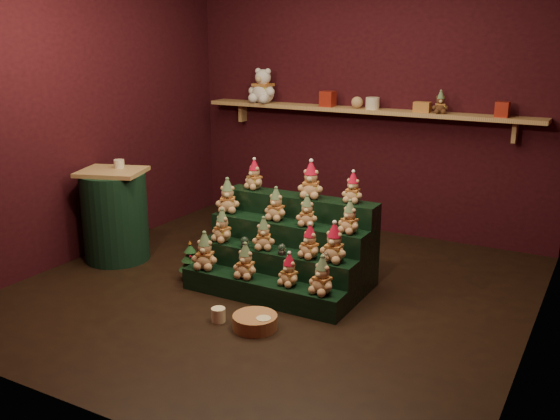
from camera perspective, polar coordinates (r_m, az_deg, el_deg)
The scene contains 41 objects.
ground at distance 5.23m, azimuth -0.74°, elevation -7.35°, with size 4.00×4.00×0.00m, color black.
back_wall at distance 6.70m, azimuth 8.12°, elevation 10.02°, with size 4.00×0.10×2.80m, color black.
front_wall at distance 3.27m, azimuth -19.06°, elevation 3.31°, with size 4.00×0.10×2.80m, color black.
left_wall at distance 6.14m, azimuth -17.85°, elevation 8.90°, with size 0.10×4.00×2.80m, color black.
right_wall at distance 4.23m, azimuth 24.12°, elevation 5.48°, with size 0.10×4.00×2.80m, color black.
back_shelf at distance 6.55m, azimuth 7.51°, elevation 8.98°, with size 3.60×0.26×0.24m.
riser_tier_front at distance 5.01m, azimuth -1.73°, elevation -7.35°, with size 1.40×0.22×0.18m, color black.
riser_tier_midfront at distance 5.15m, azimuth -0.47°, elevation -5.59°, with size 1.40×0.22×0.36m, color black.
riser_tier_midback at distance 5.30m, azimuth 0.70°, elevation -3.92°, with size 1.40×0.22×0.54m, color black.
riser_tier_back at distance 5.45m, azimuth 1.81°, elevation -2.35°, with size 1.40×0.22×0.72m, color black.
teddy_0 at distance 5.19m, azimuth -6.89°, elevation -3.72°, with size 0.22×0.20×0.31m, color tan, non-canonical shape.
teddy_1 at distance 4.98m, azimuth -3.17°, elevation -4.66°, with size 0.20×0.18×0.28m, color tan, non-canonical shape.
teddy_2 at distance 4.82m, azimuth 0.84°, elevation -5.49°, with size 0.18×0.16×0.25m, color tan, non-canonical shape.
teddy_3 at distance 4.68m, azimuth 3.88°, elevation -5.98°, with size 0.21×0.19×0.29m, color tan, non-canonical shape.
teddy_4 at distance 5.29m, azimuth -5.29°, elevation -1.43°, with size 0.20×0.18×0.28m, color tan, non-canonical shape.
teddy_5 at distance 5.08m, azimuth -1.51°, elevation -2.17°, with size 0.19×0.17×0.26m, color tan, non-canonical shape.
teddy_6 at distance 4.89m, azimuth 2.75°, elevation -2.90°, with size 0.19×0.17×0.26m, color tan, non-canonical shape.
teddy_7 at distance 4.81m, azimuth 4.97°, elevation -3.01°, with size 0.22×0.19×0.30m, color tan, non-canonical shape.
teddy_8 at distance 5.49m, azimuth -4.81°, elevation 1.30°, with size 0.21×0.19×0.30m, color tan, non-canonical shape.
teddy_9 at distance 5.25m, azimuth -0.37°, elevation 0.54°, with size 0.20×0.18×0.27m, color tan, non-canonical shape.
teddy_10 at distance 5.09m, azimuth 2.49°, elevation -0.08°, with size 0.18×0.16×0.25m, color tan, non-canonical shape.
teddy_11 at distance 4.94m, azimuth 6.39°, elevation -0.64°, with size 0.19×0.17×0.26m, color tan, non-canonical shape.
teddy_12 at distance 5.56m, azimuth -2.35°, elevation 3.25°, with size 0.19×0.17×0.26m, color tan, non-canonical shape.
teddy_13 at distance 5.26m, azimuth 2.84°, elevation 2.75°, with size 0.22×0.20×0.30m, color tan, non-canonical shape.
teddy_14 at distance 5.14m, azimuth 6.68°, elevation 2.04°, with size 0.18×0.16×0.25m, color tan, non-canonical shape.
snow_globe_a at distance 5.15m, azimuth -3.26°, elevation -2.95°, with size 0.07×0.07×0.09m.
snow_globe_b at distance 4.98m, azimuth 0.18°, elevation -3.60°, with size 0.07×0.07×0.09m.
snow_globe_c at distance 4.81m, azimuth 4.24°, elevation -4.32°, with size 0.07×0.07×0.09m.
side_table at distance 6.01m, azimuth -14.84°, elevation -0.50°, with size 0.68×0.63×0.86m.
table_ornament at distance 5.96m, azimuth -14.50°, elevation 4.12°, with size 0.10×0.10×0.08m, color beige.
mini_christmas_tree at distance 5.45m, azimuth -8.18°, elevation -4.60°, with size 0.21×0.21×0.36m.
mug_left at distance 4.70m, azimuth -5.65°, elevation -9.52°, with size 0.11×0.11×0.11m, color beige.
mug_right at distance 4.53m, azimuth -1.51°, elevation -10.45°, with size 0.11×0.11×0.11m, color beige.
wicker_basket at distance 4.58m, azimuth -2.30°, elevation -10.18°, with size 0.33×0.33×0.10m, color #A46E42.
white_bear at distance 7.01m, azimuth -1.56°, elevation 11.70°, with size 0.34×0.30×0.47m, color silver, non-canonical shape.
brown_bear at distance 6.25m, azimuth 14.45°, elevation 9.51°, with size 0.15×0.14×0.21m, color #4B3219, non-canonical shape.
gift_tin_red_a at distance 6.66m, azimuth 4.40°, elevation 10.10°, with size 0.14×0.14×0.16m, color maroon.
gift_tin_cream at distance 6.47m, azimuth 8.46°, elevation 9.63°, with size 0.14×0.14×0.12m, color beige.
gift_tin_red_b at distance 6.14m, azimuth 19.67°, elevation 8.66°, with size 0.12×0.12×0.14m, color maroon.
shelf_plush_ball at distance 6.53m, azimuth 7.07°, elevation 9.74°, with size 0.12×0.12×0.12m, color tan.
scarf_gift_box at distance 6.31m, azimuth 12.88°, elevation 9.16°, with size 0.16×0.10×0.10m, color orange.
Camera 1 is at (2.40, -4.17, 2.06)m, focal length 40.00 mm.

